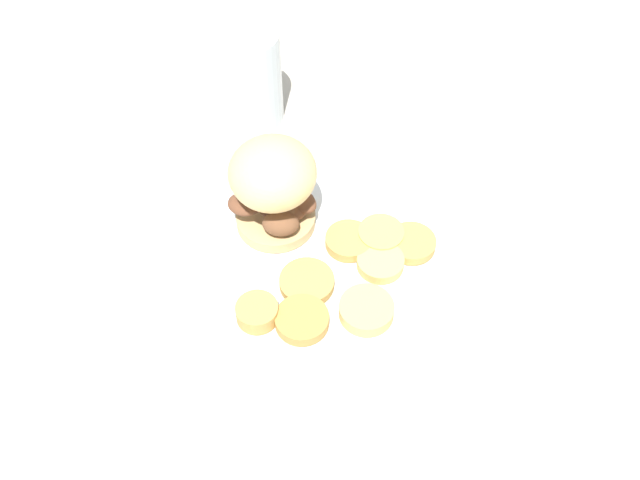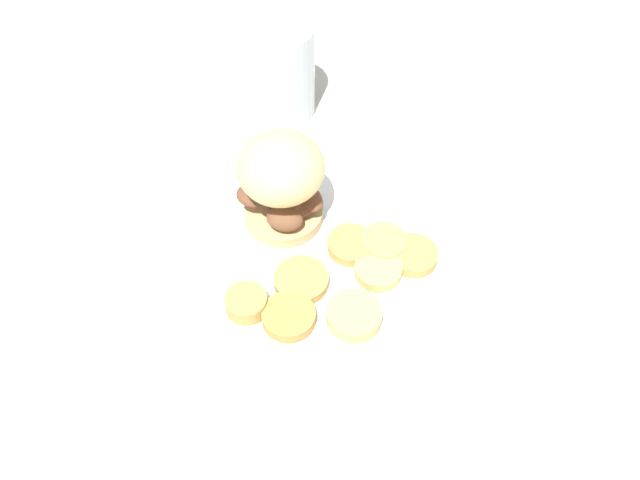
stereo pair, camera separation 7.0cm
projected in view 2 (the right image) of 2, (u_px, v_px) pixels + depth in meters
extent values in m
plane|color=#B2A899|center=(320.00, 267.00, 0.73)|extent=(4.00, 4.00, 0.00)
cylinder|color=white|center=(320.00, 262.00, 0.72)|extent=(0.26, 0.26, 0.02)
torus|color=white|center=(320.00, 258.00, 0.72)|extent=(0.26, 0.26, 0.01)
cylinder|color=tan|center=(283.00, 213.00, 0.74)|extent=(0.08, 0.08, 0.01)
ellipsoid|color=#563323|center=(284.00, 202.00, 0.73)|extent=(0.05, 0.05, 0.01)
ellipsoid|color=#563323|center=(284.00, 199.00, 0.73)|extent=(0.03, 0.03, 0.02)
ellipsoid|color=brown|center=(295.00, 206.00, 0.72)|extent=(0.04, 0.03, 0.02)
ellipsoid|color=brown|center=(253.00, 195.00, 0.72)|extent=(0.04, 0.04, 0.01)
ellipsoid|color=brown|center=(305.00, 195.00, 0.73)|extent=(0.05, 0.05, 0.02)
ellipsoid|color=brown|center=(285.00, 219.00, 0.71)|extent=(0.03, 0.04, 0.02)
ellipsoid|color=brown|center=(295.00, 200.00, 0.73)|extent=(0.07, 0.07, 0.02)
ellipsoid|color=#E5C17F|center=(281.00, 168.00, 0.69)|extent=(0.08, 0.08, 0.06)
cylinder|color=tan|center=(301.00, 280.00, 0.69)|extent=(0.05, 0.05, 0.01)
cylinder|color=#DBB766|center=(354.00, 315.00, 0.67)|extent=(0.05, 0.05, 0.01)
cylinder|color=#DBB766|center=(378.00, 270.00, 0.70)|extent=(0.04, 0.04, 0.01)
cylinder|color=tan|center=(246.00, 303.00, 0.67)|extent=(0.04, 0.04, 0.02)
cylinder|color=tan|center=(384.00, 243.00, 0.72)|extent=(0.04, 0.04, 0.01)
cylinder|color=#BC8942|center=(289.00, 317.00, 0.67)|extent=(0.05, 0.05, 0.01)
cylinder|color=tan|center=(414.00, 256.00, 0.71)|extent=(0.05, 0.05, 0.01)
cylinder|color=tan|center=(351.00, 245.00, 0.72)|extent=(0.05, 0.05, 0.01)
cube|color=silver|center=(141.00, 435.00, 0.62)|extent=(0.04, 0.11, 0.00)
cube|color=silver|center=(240.00, 457.00, 0.61)|extent=(0.03, 0.06, 0.00)
cylinder|color=silver|center=(280.00, 70.00, 0.83)|extent=(0.08, 0.08, 0.11)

